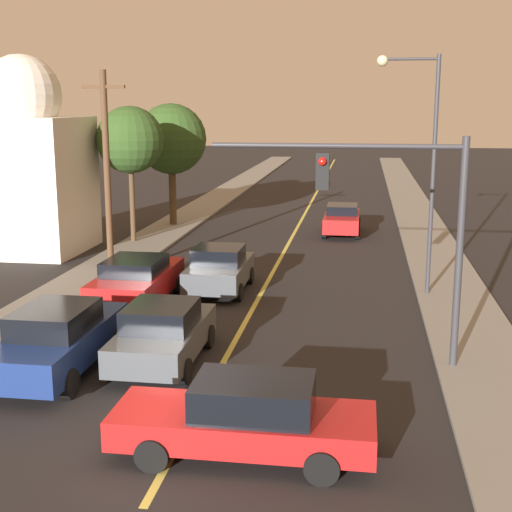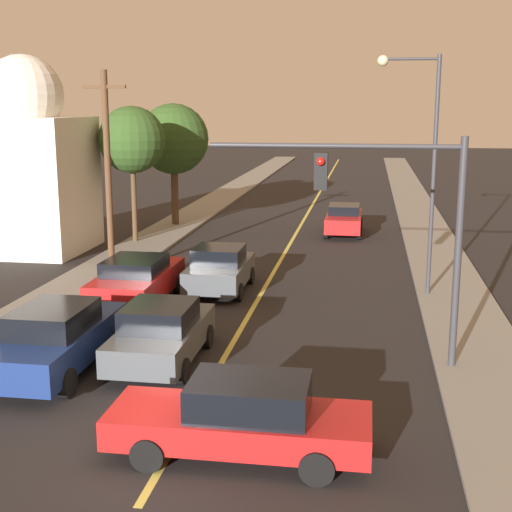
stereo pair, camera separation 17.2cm
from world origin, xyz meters
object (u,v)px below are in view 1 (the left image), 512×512
object	(u,v)px
car_outer_lane_second	(137,280)
car_outer_lane_front	(58,339)
car_crossing_right	(246,418)
tree_left_far	(171,139)
domed_building_left	(26,165)
utility_pole_left	(107,171)
tree_left_near	(130,140)
traffic_signal_mast	(395,207)
car_near_lane_front	(163,333)
streetlamp_right	(421,145)
car_far_oncoming	(342,219)
car_near_lane_second	(219,269)

from	to	relation	value
car_outer_lane_second	car_outer_lane_front	bearing A→B (deg)	-90.00
car_outer_lane_second	car_crossing_right	xyz separation A→B (m)	(5.22, -9.67, -0.06)
car_outer_lane_front	tree_left_far	distance (m)	21.80
domed_building_left	utility_pole_left	bearing A→B (deg)	-39.63
tree_left_near	traffic_signal_mast	bearing A→B (deg)	-51.96
car_near_lane_front	streetlamp_right	world-z (taller)	streetlamp_right
car_outer_lane_second	domed_building_left	bearing A→B (deg)	133.77
car_outer_lane_front	car_far_oncoming	size ratio (longest dim) A/B	1.13
car_near_lane_second	car_outer_lane_second	bearing A→B (deg)	-139.13
streetlamp_right	utility_pole_left	world-z (taller)	streetlamp_right
car_near_lane_second	car_outer_lane_front	world-z (taller)	car_outer_lane_front
streetlamp_right	car_crossing_right	bearing A→B (deg)	-107.65
car_outer_lane_front	utility_pole_left	distance (m)	10.23
streetlamp_right	tree_left_far	xyz separation A→B (m)	(-11.93, 12.64, -0.51)
tree_left_far	streetlamp_right	bearing A→B (deg)	-46.66
car_outer_lane_second	streetlamp_right	size ratio (longest dim) A/B	0.60
tree_left_far	car_near_lane_second	bearing A→B (deg)	-68.37
tree_left_near	domed_building_left	bearing A→B (deg)	-148.92
car_near_lane_front	tree_left_far	bearing A→B (deg)	104.34
car_near_lane_front	domed_building_left	bearing A→B (deg)	127.08
tree_left_near	domed_building_left	size ratio (longest dim) A/B	0.73
car_outer_lane_front	streetlamp_right	xyz separation A→B (m)	(9.09, 8.64, 4.28)
car_crossing_right	utility_pole_left	xyz separation A→B (m)	(-7.32, 13.01, 3.30)
car_outer_lane_front	tree_left_far	world-z (taller)	tree_left_far
car_far_oncoming	traffic_signal_mast	bearing A→B (deg)	95.47
car_near_lane_front	car_far_oncoming	size ratio (longest dim) A/B	0.96
utility_pole_left	tree_left_far	size ratio (longest dim) A/B	1.18
car_near_lane_second	streetlamp_right	distance (m)	8.03
tree_left_far	car_near_lane_front	bearing A→B (deg)	-75.66
traffic_signal_mast	streetlamp_right	distance (m)	7.17
car_near_lane_second	traffic_signal_mast	xyz separation A→B (m)	(5.68, -6.55, 3.23)
car_crossing_right	traffic_signal_mast	xyz separation A→B (m)	(2.80, 5.15, 3.28)
traffic_signal_mast	tree_left_far	world-z (taller)	tree_left_far
car_outer_lane_front	car_crossing_right	distance (m)	6.29
car_crossing_right	utility_pole_left	world-z (taller)	utility_pole_left
car_far_oncoming	car_near_lane_second	bearing A→B (deg)	72.00
car_near_lane_second	streetlamp_right	bearing A→B (deg)	3.80
traffic_signal_mast	tree_left_near	world-z (taller)	tree_left_near
traffic_signal_mast	utility_pole_left	world-z (taller)	utility_pole_left
utility_pole_left	car_far_oncoming	bearing A→B (deg)	52.04
traffic_signal_mast	utility_pole_left	size ratio (longest dim) A/B	0.81
streetlamp_right	tree_left_near	xyz separation A→B (m)	(-12.53, 7.65, -0.31)
car_near_lane_second	utility_pole_left	world-z (taller)	utility_pole_left
car_crossing_right	domed_building_left	world-z (taller)	domed_building_left
traffic_signal_mast	tree_left_near	bearing A→B (deg)	128.04
utility_pole_left	car_crossing_right	bearing A→B (deg)	-60.65
car_outer_lane_front	tree_left_far	size ratio (longest dim) A/B	0.77
car_far_oncoming	streetlamp_right	xyz separation A→B (m)	(2.84, -11.55, 4.37)
domed_building_left	car_near_lane_second	bearing A→B (deg)	-30.30
domed_building_left	tree_left_far	bearing A→B (deg)	58.21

